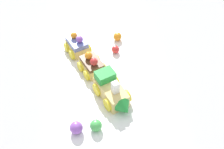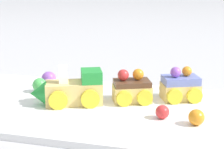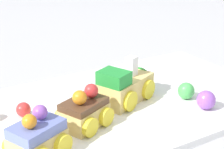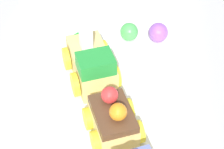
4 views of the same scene
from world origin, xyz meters
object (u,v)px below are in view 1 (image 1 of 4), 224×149
cake_train_locomotive (113,93)px  cake_car_chocolate (92,65)px  gumball_red (115,49)px  cake_car_blueberry (77,45)px  gumball_purple (76,128)px  gumball_orange (117,37)px  gumball_green (96,125)px

cake_train_locomotive → cake_car_chocolate: size_ratio=1.61×
cake_train_locomotive → gumball_red: (-0.18, 0.03, -0.01)m
cake_car_blueberry → gumball_purple: 0.29m
cake_car_chocolate → gumball_red: (-0.07, 0.08, -0.01)m
cake_car_chocolate → cake_car_blueberry: (-0.09, -0.04, 0.00)m
cake_car_blueberry → cake_train_locomotive: bearing=-0.0°
cake_car_chocolate → gumball_red: bearing=109.3°
gumball_red → gumball_orange: 0.06m
cake_car_blueberry → gumball_red: bearing=57.8°
gumball_red → cake_car_blueberry: bearing=-99.3°
cake_car_chocolate → gumball_purple: 0.20m
cake_train_locomotive → cake_car_blueberry: cake_train_locomotive is taller
cake_car_chocolate → gumball_orange: bearing=121.4°
gumball_red → gumball_green: size_ratio=0.80×
cake_car_chocolate → gumball_orange: 0.15m
cake_car_blueberry → gumball_orange: 0.13m
gumball_purple → gumball_red: size_ratio=1.36×
cake_train_locomotive → cake_car_blueberry: size_ratio=1.61×
cake_car_blueberry → gumball_red: size_ratio=3.70×
gumball_orange → cake_train_locomotive: bearing=-10.7°
cake_car_chocolate → cake_car_blueberry: bearing=179.9°
gumball_green → cake_car_chocolate: bearing=177.9°
cake_train_locomotive → cake_car_chocolate: 0.12m
gumball_purple → gumball_red: gumball_purple is taller
cake_train_locomotive → gumball_red: bearing=147.4°
cake_car_chocolate → gumball_red: cake_car_chocolate is taller
gumball_green → cake_car_blueberry: bearing=-174.0°
gumball_orange → gumball_green: bearing=-16.8°
cake_car_chocolate → cake_train_locomotive: bearing=0.1°
cake_car_blueberry → gumball_red: cake_car_blueberry is taller
cake_train_locomotive → gumball_red: cake_train_locomotive is taller
gumball_green → gumball_orange: size_ratio=1.13×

